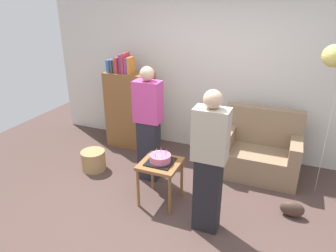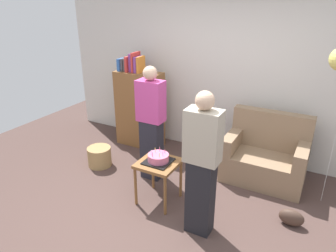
# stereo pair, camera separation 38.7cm
# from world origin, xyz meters

# --- Properties ---
(ground_plane) EXTENTS (8.00, 8.00, 0.00)m
(ground_plane) POSITION_xyz_m (0.00, 0.00, 0.00)
(ground_plane) COLOR #4C3833
(wall_back) EXTENTS (6.00, 0.10, 2.70)m
(wall_back) POSITION_xyz_m (0.00, 2.05, 1.35)
(wall_back) COLOR silver
(wall_back) RESTS_ON ground_plane
(couch) EXTENTS (1.10, 0.70, 0.96)m
(couch) POSITION_xyz_m (0.80, 1.48, 0.34)
(couch) COLOR #8C7054
(couch) RESTS_ON ground_plane
(bookshelf) EXTENTS (0.80, 0.36, 1.62)m
(bookshelf) POSITION_xyz_m (-1.39, 1.60, 0.69)
(bookshelf) COLOR brown
(bookshelf) RESTS_ON ground_plane
(side_table) EXTENTS (0.48, 0.48, 0.56)m
(side_table) POSITION_xyz_m (-0.26, 0.30, 0.48)
(side_table) COLOR brown
(side_table) RESTS_ON ground_plane
(birthday_cake) EXTENTS (0.32, 0.32, 0.17)m
(birthday_cake) POSITION_xyz_m (-0.26, 0.30, 0.61)
(birthday_cake) COLOR black
(birthday_cake) RESTS_ON side_table
(person_blowing_candles) EXTENTS (0.36, 0.22, 1.63)m
(person_blowing_candles) POSITION_xyz_m (-0.64, 0.75, 0.83)
(person_blowing_candles) COLOR #23232D
(person_blowing_candles) RESTS_ON ground_plane
(person_holding_cake) EXTENTS (0.36, 0.22, 1.63)m
(person_holding_cake) POSITION_xyz_m (0.41, 0.04, 0.83)
(person_holding_cake) COLOR black
(person_holding_cake) RESTS_ON ground_plane
(wicker_basket) EXTENTS (0.36, 0.36, 0.30)m
(wicker_basket) POSITION_xyz_m (-1.52, 0.64, 0.15)
(wicker_basket) COLOR #A88451
(wicker_basket) RESTS_ON ground_plane
(handbag) EXTENTS (0.28, 0.14, 0.20)m
(handbag) POSITION_xyz_m (1.31, 0.61, 0.10)
(handbag) COLOR #473328
(handbag) RESTS_ON ground_plane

